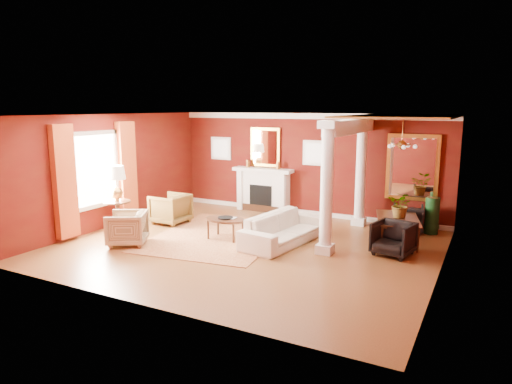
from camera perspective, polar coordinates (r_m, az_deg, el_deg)
The scene contains 27 objects.
ground at distance 10.31m, azimuth -0.99°, elevation -6.75°, with size 8.00×8.00×0.00m, color brown.
room_shell at distance 9.90m, azimuth -1.02°, elevation 4.47°, with size 8.04×7.04×2.92m.
fireplace at distance 13.60m, azimuth 0.89°, elevation 0.31°, with size 1.85×0.42×1.29m.
overmantel_mirror at distance 13.56m, azimuth 1.16°, elevation 5.62°, with size 0.95×0.07×1.15m.
flank_window_left at distance 14.33m, azimuth -4.40°, elevation 5.46°, with size 0.70×0.07×0.70m.
flank_window_right at distance 12.96m, azimuth 7.35°, elevation 4.87°, with size 0.70×0.07×0.70m.
left_window at distance 11.90m, azimuth -19.17°, elevation 2.03°, with size 0.21×2.55×2.60m.
column_front at distance 9.57m, azimuth 8.83°, elevation 0.57°, with size 0.36×0.36×2.80m.
column_back at distance 12.13m, azimuth 12.98°, elevation 2.52°, with size 0.36×0.36×2.80m.
header_beam at distance 10.97m, azimuth 11.75°, elevation 8.01°, with size 0.30×3.20×0.32m, color white.
amber_ceiling at distance 10.55m, azimuth 17.65°, elevation 9.00°, with size 2.30×3.40×0.04m, color gold.
dining_mirror at distance 12.32m, azimuth 18.95°, elevation 2.91°, with size 1.30×0.07×1.70m.
chandelier at distance 10.63m, azimuth 17.78°, elevation 5.63°, with size 0.60×0.62×0.75m.
crown_trim at distance 12.99m, azimuth 6.40°, elevation 9.41°, with size 8.00×0.08×0.16m, color white.
base_trim at distance 13.33m, azimuth 6.16°, elevation -2.54°, with size 8.00×0.08×0.12m, color white.
rug at distance 11.13m, azimuth -4.64°, elevation -5.44°, with size 2.86×3.81×0.02m, color maroon.
sofa at distance 10.39m, azimuth 3.46°, elevation -4.00°, with size 2.34×0.68×0.92m, color #EEE0C8.
armchair_leopard at distance 12.36m, azimuth -10.66°, elevation -1.89°, with size 0.86×0.80×0.88m, color black.
armchair_stripe at distance 10.70m, azimuth -15.84°, elevation -4.19°, with size 0.81×0.76×0.84m, color tan.
coffee_table at distance 10.74m, azimuth -3.85°, elevation -3.56°, with size 0.99×0.99×0.50m.
coffee_book at distance 10.72m, azimuth -3.49°, elevation -2.67°, with size 0.18×0.02×0.24m, color black.
side_table at distance 11.79m, azimuth -17.08°, elevation 0.65°, with size 0.66×0.66×1.65m.
dining_table at distance 10.98m, azimuth 17.43°, elevation -3.70°, with size 1.63×0.57×0.91m, color black.
dining_chair_near at distance 10.01m, azimuth 16.79°, elevation -5.41°, with size 0.76×0.71×0.78m, color black.
dining_chair_far at distance 12.00m, azimuth 18.45°, elevation -2.97°, with size 0.72×0.68×0.74m, color black.
green_urn at distance 12.01m, azimuth 21.10°, elevation -3.20°, with size 0.38×0.38×0.91m.
potted_plant at distance 10.85m, azimuth 17.77°, elevation -0.14°, with size 0.55×0.61×0.48m, color #26591E.
Camera 1 is at (4.72, -8.64, 3.07)m, focal length 32.00 mm.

